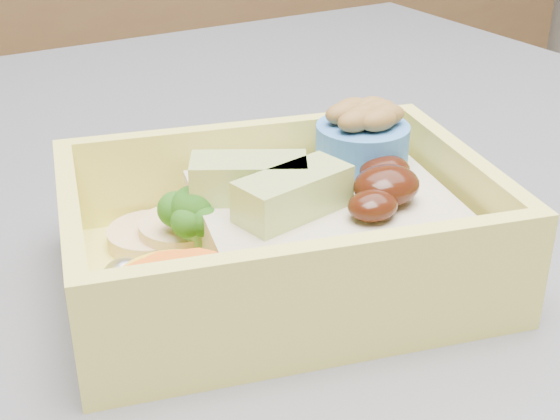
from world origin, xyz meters
TOP-DOWN VIEW (x-y plane):
  - bento_box at (0.19, -0.16)m, footprint 0.23×0.19m

SIDE VIEW (x-z plane):
  - bento_box at x=0.19m, z-range 0.91..0.98m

